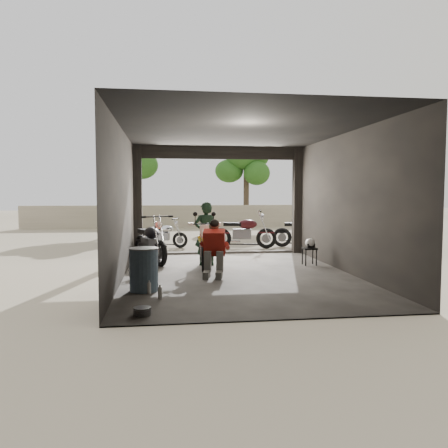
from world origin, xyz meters
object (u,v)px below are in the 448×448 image
object	(u,v)px
outside_bike_c	(303,229)
rider	(206,234)
left_bike	(150,239)
stool	(309,251)
sign_post	(316,194)
oil_drum	(144,270)
outside_bike_a	(163,233)
mechanic	(214,250)
main_bike	(205,245)
helmet	(310,243)
outside_bike_b	(244,229)

from	to	relation	value
outside_bike_c	rider	size ratio (longest dim) A/B	1.12
left_bike	stool	world-z (taller)	left_bike
sign_post	oil_drum	bearing A→B (deg)	-148.58
outside_bike_a	sign_post	size ratio (longest dim) A/B	0.56
stool	sign_post	bearing A→B (deg)	68.41
outside_bike_c	sign_post	xyz separation A→B (m)	(0.51, 0.22, 1.18)
mechanic	oil_drum	bearing A→B (deg)	-127.54
oil_drum	sign_post	distance (m)	8.57
main_bike	oil_drum	world-z (taller)	main_bike
rider	helmet	size ratio (longest dim) A/B	6.19
outside_bike_c	rider	distance (m)	4.97
left_bike	mechanic	bearing A→B (deg)	-79.80
outside_bike_b	sign_post	distance (m)	2.85
left_bike	rider	world-z (taller)	rider
sign_post	left_bike	bearing A→B (deg)	-170.03
outside_bike_c	sign_post	distance (m)	1.30
outside_bike_c	oil_drum	world-z (taller)	outside_bike_c
outside_bike_c	oil_drum	xyz separation A→B (m)	(-5.05, -6.15, -0.21)
helmet	sign_post	bearing A→B (deg)	78.41
main_bike	stool	bearing A→B (deg)	5.94
mechanic	oil_drum	xyz separation A→B (m)	(-1.44, -1.22, -0.20)
rider	sign_post	size ratio (longest dim) A/B	0.61
outside_bike_c	oil_drum	bearing A→B (deg)	153.85
outside_bike_c	mechanic	xyz separation A→B (m)	(-3.61, -4.92, -0.01)
stool	sign_post	size ratio (longest dim) A/B	0.17
rider	mechanic	distance (m)	1.56
main_bike	outside_bike_a	world-z (taller)	main_bike
oil_drum	sign_post	world-z (taller)	sign_post
mechanic	rider	bearing A→B (deg)	102.96
left_bike	stool	xyz separation A→B (m)	(4.00, -1.06, -0.25)
main_bike	outside_bike_c	xyz separation A→B (m)	(3.70, 3.73, 0.03)
outside_bike_b	mechanic	xyz separation A→B (m)	(-1.54, -4.85, -0.03)
main_bike	rider	distance (m)	0.43
outside_bike_c	sign_post	size ratio (longest dim) A/B	0.69
outside_bike_c	stool	distance (m)	3.87
outside_bike_b	stool	bearing A→B (deg)	-153.24
outside_bike_a	outside_bike_c	size ratio (longest dim) A/B	0.82
oil_drum	sign_post	size ratio (longest dim) A/B	0.31
outside_bike_a	mechanic	world-z (taller)	mechanic
left_bike	oil_drum	bearing A→B (deg)	-112.29
stool	oil_drum	xyz separation A→B (m)	(-4.00, -2.43, 0.02)
mechanic	helmet	world-z (taller)	mechanic
mechanic	sign_post	bearing A→B (deg)	63.37
outside_bike_b	helmet	distance (m)	3.78
outside_bike_c	oil_drum	size ratio (longest dim) A/B	2.23
stool	oil_drum	size ratio (longest dim) A/B	0.56
helmet	rider	bearing A→B (deg)	-177.46
mechanic	sign_post	distance (m)	6.70
main_bike	oil_drum	xyz separation A→B (m)	(-1.35, -2.42, -0.17)
main_bike	outside_bike_b	bearing A→B (deg)	71.70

